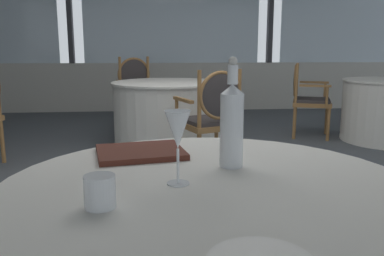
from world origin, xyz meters
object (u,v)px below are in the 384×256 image
(water_tumbler, at_px, (100,191))
(dining_chair_2_1, at_px, (213,113))
(dining_chair_1_0, at_px, (305,94))
(wine_glass, at_px, (178,132))
(dining_chair_2_0, at_px, (137,88))
(menu_book, at_px, (140,152))
(water_bottle, at_px, (232,123))

(water_tumbler, relative_size, dining_chair_2_1, 0.09)
(dining_chair_1_0, bearing_deg, wine_glass, -95.08)
(dining_chair_2_0, bearing_deg, water_tumbler, -19.82)
(dining_chair_1_0, xyz_separation_m, dining_chair_2_1, (-1.37, -1.37, 0.00))
(water_tumbler, distance_m, dining_chair_1_0, 4.50)
(water_tumbler, bearing_deg, dining_chair_2_0, 91.36)
(wine_glass, xyz_separation_m, dining_chair_1_0, (1.83, 3.86, -0.36))
(water_tumbler, relative_size, menu_book, 0.27)
(water_bottle, relative_size, menu_book, 1.16)
(water_bottle, bearing_deg, dining_chair_1_0, 66.04)
(water_bottle, height_order, water_tumbler, water_bottle)
(wine_glass, height_order, menu_book, wine_glass)
(dining_chair_2_0, distance_m, dining_chair_2_1, 2.12)
(wine_glass, height_order, water_tumbler, wine_glass)
(water_tumbler, height_order, dining_chair_2_0, dining_chair_2_0)
(water_bottle, relative_size, dining_chair_1_0, 0.38)
(dining_chair_1_0, xyz_separation_m, dining_chair_2_0, (-2.13, 0.60, 0.04))
(menu_book, height_order, dining_chair_1_0, dining_chair_1_0)
(dining_chair_1_0, height_order, dining_chair_2_1, dining_chair_2_1)
(dining_chair_2_0, bearing_deg, dining_chair_2_1, 0.00)
(menu_book, bearing_deg, water_tumbler, -109.72)
(wine_glass, xyz_separation_m, water_tumbler, (-0.20, -0.15, -0.11))
(wine_glass, relative_size, dining_chair_1_0, 0.23)
(dining_chair_2_0, height_order, dining_chair_2_1, dining_chair_2_0)
(dining_chair_2_1, bearing_deg, wine_glass, 148.42)
(water_tumbler, bearing_deg, water_bottle, 39.54)
(water_bottle, distance_m, dining_chair_2_0, 4.34)
(dining_chair_2_1, bearing_deg, dining_chair_2_0, 0.00)
(dining_chair_2_0, bearing_deg, wine_glass, -17.24)
(wine_glass, height_order, dining_chair_1_0, wine_glass)
(wine_glass, relative_size, menu_book, 0.69)
(wine_glass, xyz_separation_m, menu_book, (-0.12, 0.33, -0.14))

